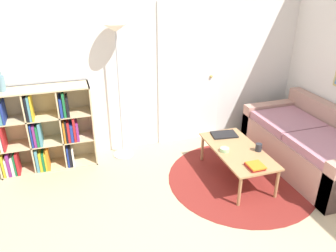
% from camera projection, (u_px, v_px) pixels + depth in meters
% --- Properties ---
extents(wall_back, '(7.48, 0.11, 2.60)m').
position_uv_depth(wall_back, '(152.00, 57.00, 4.37)').
color(wall_back, silver).
rests_on(wall_back, ground_plane).
extents(rug, '(1.80, 1.80, 0.01)m').
position_uv_depth(rug, '(241.00, 178.00, 4.06)').
color(rug, maroon).
rests_on(rug, ground_plane).
extents(bookshelf, '(1.17, 0.34, 1.08)m').
position_uv_depth(bookshelf, '(41.00, 131.00, 4.10)').
color(bookshelf, beige).
rests_on(bookshelf, ground_plane).
extents(floor_lamp, '(0.31, 0.31, 1.78)m').
position_uv_depth(floor_lamp, '(116.00, 48.00, 3.95)').
color(floor_lamp, '#B7B7BC').
rests_on(floor_lamp, ground_plane).
extents(couch, '(0.92, 1.80, 0.76)m').
position_uv_depth(couch, '(312.00, 146.00, 4.24)').
color(couch, tan).
rests_on(couch, ground_plane).
extents(coffee_table, '(0.55, 1.09, 0.39)m').
position_uv_depth(coffee_table, '(237.00, 152.00, 3.95)').
color(coffee_table, '#AD7F51').
rests_on(coffee_table, ground_plane).
extents(laptop, '(0.35, 0.26, 0.02)m').
position_uv_depth(laptop, '(224.00, 135.00, 4.27)').
color(laptop, black).
rests_on(laptop, coffee_table).
extents(bowl, '(0.11, 0.11, 0.04)m').
position_uv_depth(bowl, '(225.00, 150.00, 3.88)').
color(bowl, '#9ED193').
rests_on(bowl, coffee_table).
extents(book_stack_on_table, '(0.17, 0.20, 0.04)m').
position_uv_depth(book_stack_on_table, '(255.00, 166.00, 3.56)').
color(book_stack_on_table, '#B21E23').
rests_on(book_stack_on_table, coffee_table).
extents(cup, '(0.08, 0.08, 0.09)m').
position_uv_depth(cup, '(259.00, 147.00, 3.88)').
color(cup, '#28282D').
rests_on(cup, coffee_table).
extents(bottle_middle, '(0.08, 0.08, 0.23)m').
position_uv_depth(bottle_middle, '(2.00, 83.00, 3.73)').
color(bottle_middle, '#6B93A3').
rests_on(bottle_middle, bookshelf).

